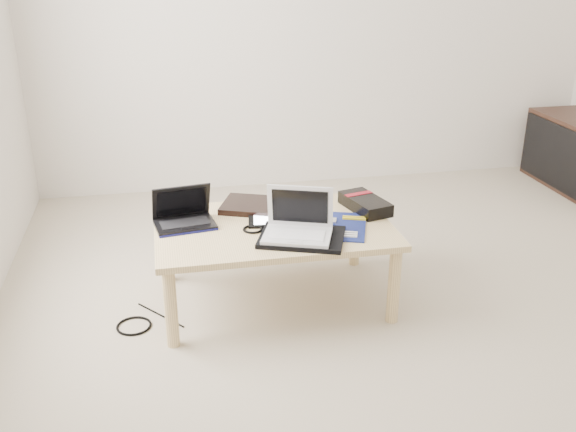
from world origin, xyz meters
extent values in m
plane|color=beige|center=(0.00, 0.00, 0.00)|extent=(4.00, 4.00, 0.00)
cube|color=#E5C88A|center=(-0.66, 0.32, 0.39)|extent=(1.10, 0.70, 0.03)
cylinder|color=#E5C88A|center=(-1.16, 0.02, 0.18)|extent=(0.06, 0.06, 0.37)
cylinder|color=#E5C88A|center=(-0.16, 0.02, 0.18)|extent=(0.06, 0.06, 0.37)
cylinder|color=#E5C88A|center=(-1.16, 0.62, 0.18)|extent=(0.06, 0.06, 0.37)
cylinder|color=#E5C88A|center=(-0.16, 0.62, 0.18)|extent=(0.06, 0.06, 0.37)
cube|color=black|center=(1.58, 1.45, 0.25)|extent=(0.02, 0.86, 0.44)
cube|color=black|center=(-0.72, 0.55, 0.41)|extent=(0.36, 0.34, 0.03)
cube|color=black|center=(-1.06, 0.39, 0.41)|extent=(0.30, 0.23, 0.02)
cube|color=black|center=(-1.06, 0.39, 0.42)|extent=(0.24, 0.13, 0.00)
cube|color=black|center=(-1.05, 0.32, 0.42)|extent=(0.06, 0.03, 0.00)
cube|color=black|center=(-1.07, 0.45, 0.50)|extent=(0.28, 0.12, 0.17)
cube|color=black|center=(-1.07, 0.44, 0.50)|extent=(0.24, 0.09, 0.14)
cube|color=#0D0F4C|center=(-1.05, 0.30, 0.40)|extent=(0.27, 0.05, 0.01)
cube|color=black|center=(-0.64, 0.37, 0.41)|extent=(0.27, 0.22, 0.01)
cube|color=silver|center=(-0.64, 0.37, 0.41)|extent=(0.22, 0.17, 0.00)
cube|color=silver|center=(-0.46, 0.39, 0.41)|extent=(0.11, 0.21, 0.02)
cube|color=#959499|center=(-0.46, 0.39, 0.42)|extent=(0.09, 0.18, 0.00)
cube|color=black|center=(-0.56, 0.14, 0.41)|extent=(0.44, 0.38, 0.02)
cube|color=silver|center=(-0.59, 0.12, 0.43)|extent=(0.35, 0.29, 0.01)
cube|color=white|center=(-0.59, 0.12, 0.44)|extent=(0.27, 0.19, 0.00)
cube|color=silver|center=(-0.61, 0.05, 0.44)|extent=(0.07, 0.05, 0.00)
cube|color=silver|center=(-0.56, 0.20, 0.53)|extent=(0.29, 0.14, 0.20)
cube|color=black|center=(-0.56, 0.20, 0.53)|extent=(0.24, 0.11, 0.16)
cube|color=#0D1356|center=(-0.37, 0.24, 0.40)|extent=(0.36, 0.40, 0.01)
cube|color=silver|center=(-0.39, 0.30, 0.41)|extent=(0.07, 0.07, 0.01)
cube|color=yellow|center=(-0.26, 0.31, 0.41)|extent=(0.11, 0.05, 0.01)
cube|color=yellow|center=(-0.27, 0.29, 0.41)|extent=(0.11, 0.05, 0.01)
cube|color=silver|center=(-0.38, 0.16, 0.41)|extent=(0.15, 0.06, 0.01)
cube|color=silver|center=(-0.38, 0.14, 0.41)|extent=(0.15, 0.06, 0.01)
cube|color=silver|center=(-0.39, 0.12, 0.41)|extent=(0.15, 0.06, 0.01)
cube|color=black|center=(-0.45, 0.21, 0.41)|extent=(0.04, 0.04, 0.01)
cube|color=black|center=(-0.18, 0.42, 0.43)|extent=(0.21, 0.32, 0.06)
cube|color=maroon|center=(-0.19, 0.48, 0.46)|extent=(0.15, 0.07, 0.00)
torus|color=black|center=(-0.76, 0.28, 0.41)|extent=(0.12, 0.12, 0.01)
torus|color=black|center=(-1.33, 0.20, 0.01)|extent=(0.19, 0.19, 0.01)
cylinder|color=black|center=(-1.21, 0.28, 0.00)|extent=(0.21, 0.26, 0.01)
camera|label=1|loc=(-1.14, -2.40, 1.59)|focal=40.00mm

